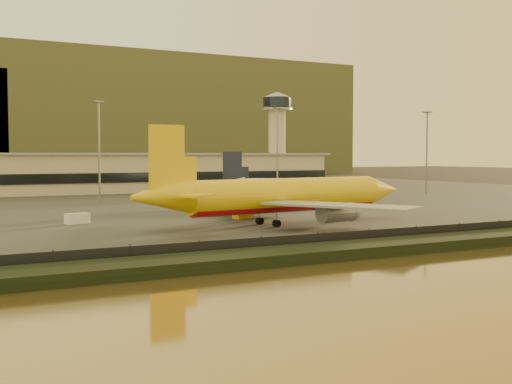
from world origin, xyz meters
TOP-DOWN VIEW (x-y plane):
  - ground at (0.00, 0.00)m, footprint 900.00×900.00m
  - embankment at (0.00, -17.00)m, footprint 320.00×7.00m
  - tarmac at (0.00, 95.00)m, footprint 320.00×220.00m
  - perimeter_fence at (0.00, -13.00)m, footprint 300.00×0.05m
  - terminal_building at (-14.52, 125.55)m, footprint 202.00×25.00m
  - control_tower at (70.00, 131.00)m, footprint 11.20×11.20m
  - apron_light_masts at (15.00, 75.00)m, footprint 152.20×12.20m
  - dhl_cargo_jet at (5.25, 15.29)m, footprint 55.52×54.04m
  - white_narrowbody_jet at (35.15, 57.09)m, footprint 43.49×41.29m
  - gse_vehicle_yellow at (4.06, 27.98)m, footprint 4.37×3.04m
  - gse_vehicle_white at (-25.65, 33.17)m, footprint 4.42×2.77m

SIDE VIEW (x-z plane):
  - ground at x=0.00m, z-range 0.00..0.00m
  - tarmac at x=0.00m, z-range 0.00..0.20m
  - embankment at x=0.00m, z-range 0.00..1.40m
  - gse_vehicle_yellow at x=4.06m, z-range 0.20..2.00m
  - gse_vehicle_white at x=-25.65m, z-range 0.20..2.04m
  - perimeter_fence at x=0.00m, z-range 0.20..2.40m
  - white_narrowbody_jet at x=35.15m, z-range -2.38..10.44m
  - dhl_cargo_jet at x=5.25m, z-range -3.14..13.44m
  - terminal_building at x=-14.52m, z-range -0.05..12.55m
  - apron_light_masts at x=15.00m, z-range 3.00..28.40m
  - control_tower at x=70.00m, z-range 3.91..39.41m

